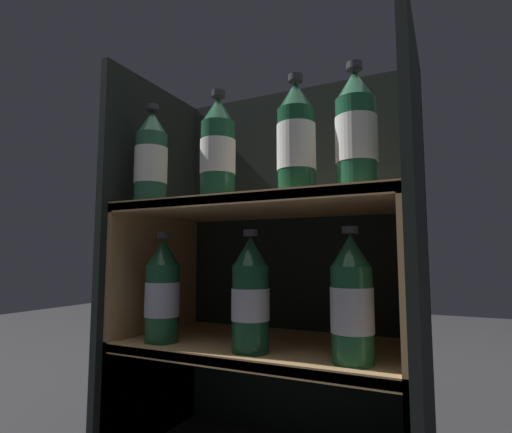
{
  "coord_description": "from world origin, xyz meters",
  "views": [
    {
      "loc": [
        0.4,
        -0.7,
        0.48
      ],
      "look_at": [
        0.0,
        0.13,
        0.57
      ],
      "focal_mm": 28.0,
      "sensor_mm": 36.0,
      "label": 1
    }
  ],
  "objects": [
    {
      "name": "fridge_back_wall",
      "position": [
        0.0,
        0.37,
        0.48
      ],
      "size": [
        0.7,
        0.02,
        0.96
      ],
      "primitive_type": "cube",
      "color": "black",
      "rests_on": "ground_plane"
    },
    {
      "name": "fridge_side_left",
      "position": [
        -0.34,
        0.18,
        0.48
      ],
      "size": [
        0.02,
        0.4,
        0.96
      ],
      "primitive_type": "cube",
      "color": "black",
      "rests_on": "ground_plane"
    },
    {
      "name": "fridge_side_right",
      "position": [
        0.34,
        0.18,
        0.48
      ],
      "size": [
        0.02,
        0.4,
        0.96
      ],
      "primitive_type": "cube",
      "color": "black",
      "rests_on": "ground_plane"
    },
    {
      "name": "shelf_lower",
      "position": [
        0.0,
        0.17,
        0.22
      ],
      "size": [
        0.66,
        0.36,
        0.28
      ],
      "color": "tan",
      "rests_on": "ground_plane"
    },
    {
      "name": "shelf_upper",
      "position": [
        0.0,
        0.17,
        0.44
      ],
      "size": [
        0.66,
        0.36,
        0.61
      ],
      "color": "tan",
      "rests_on": "ground_plane"
    },
    {
      "name": "bottle_upper_front_0",
      "position": [
        -0.27,
        0.07,
        0.72
      ],
      "size": [
        0.08,
        0.08,
        0.26
      ],
      "color": "#285B42",
      "rests_on": "shelf_upper"
    },
    {
      "name": "bottle_upper_front_1",
      "position": [
        -0.07,
        0.07,
        0.72
      ],
      "size": [
        0.08,
        0.08,
        0.26
      ],
      "color": "#1E5638",
      "rests_on": "shelf_upper"
    },
    {
      "name": "bottle_upper_front_2",
      "position": [
        0.12,
        0.07,
        0.72
      ],
      "size": [
        0.08,
        0.08,
        0.26
      ],
      "color": "#194C2D",
      "rests_on": "shelf_upper"
    },
    {
      "name": "bottle_upper_front_3",
      "position": [
        0.24,
        0.07,
        0.72
      ],
      "size": [
        0.08,
        0.08,
        0.26
      ],
      "color": "#1E5638",
      "rests_on": "shelf_upper"
    },
    {
      "name": "bottle_lower_front_0",
      "position": [
        -0.22,
        0.07,
        0.39
      ],
      "size": [
        0.08,
        0.08,
        0.26
      ],
      "color": "#194C2D",
      "rests_on": "shelf_lower"
    },
    {
      "name": "bottle_lower_front_1",
      "position": [
        0.01,
        0.07,
        0.39
      ],
      "size": [
        0.08,
        0.08,
        0.26
      ],
      "color": "#144228",
      "rests_on": "shelf_lower"
    },
    {
      "name": "bottle_lower_front_2",
      "position": [
        0.23,
        0.07,
        0.39
      ],
      "size": [
        0.08,
        0.08,
        0.26
      ],
      "color": "#194C2D",
      "rests_on": "shelf_lower"
    }
  ]
}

